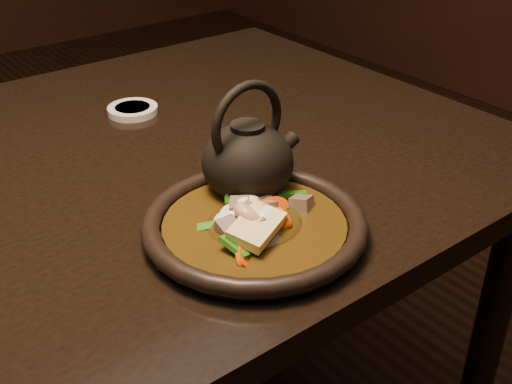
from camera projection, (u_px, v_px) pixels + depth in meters
table at (6, 248)px, 0.92m from camera, size 1.60×0.90×0.75m
plate at (255, 226)px, 0.80m from camera, size 0.28×0.28×0.03m
stirfry at (255, 221)px, 0.80m from camera, size 0.18×0.16×0.06m
soy_dish at (133, 110)px, 1.14m from camera, size 0.09×0.09×0.01m
teapot at (248, 158)px, 0.86m from camera, size 0.15×0.12×0.17m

